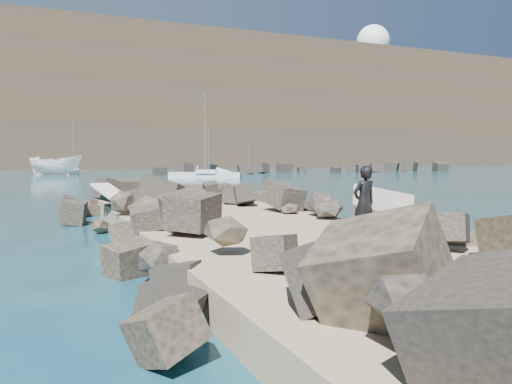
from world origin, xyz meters
TOP-DOWN VIEW (x-y plane):
  - ground at (0.00, 0.00)m, footprint 800.00×800.00m
  - jetty at (0.00, -2.00)m, footprint 6.00×26.00m
  - riprap_left at (-2.90, -1.50)m, footprint 2.60×22.00m
  - riprap_right at (2.90, -1.50)m, footprint 2.60×22.00m
  - breakwater_secondary at (35.00, 55.00)m, footprint 52.00×4.00m
  - headland at (10.00, 160.00)m, footprint 360.00×140.00m
  - surfboard_resting at (-2.95, 4.39)m, footprint 1.32×2.74m
  - boat_imported at (-3.68, 59.88)m, footprint 7.32×4.38m
  - surfer_with_board at (1.41, -3.89)m, footprint 0.84×2.02m
  - radome at (107.39, 142.02)m, footprint 11.92×11.92m
  - sailboat_d at (23.17, 76.30)m, footprint 2.15×7.18m
  - sailboat_f at (34.83, 85.37)m, footprint 1.81×4.95m
  - sailboat_c at (12.20, 42.95)m, footprint 8.22×5.76m
  - sailboat_b at (-1.17, 63.56)m, footprint 1.67×6.24m
  - headland_buildings at (16.81, 152.19)m, footprint 137.50×30.50m

SIDE VIEW (x-z plane):
  - ground at x=0.00m, z-range 0.00..0.00m
  - jetty at x=0.00m, z-range 0.00..0.60m
  - sailboat_c at x=12.20m, z-range -4.65..5.35m
  - sailboat_d at x=23.17m, z-range -3.92..4.61m
  - sailboat_b at x=-1.17m, z-range -3.43..4.12m
  - sailboat_f at x=34.83m, z-range -2.69..3.39m
  - riprap_left at x=-2.90m, z-range 0.00..1.00m
  - riprap_right at x=2.90m, z-range 0.00..1.00m
  - breakwater_secondary at x=35.00m, z-range 0.00..1.20m
  - surfboard_resting at x=-2.95m, z-range 1.00..1.09m
  - boat_imported at x=-3.68m, z-range 0.00..2.66m
  - surfer_with_board at x=1.41m, z-range 0.61..2.23m
  - headland at x=10.00m, z-range 0.00..32.00m
  - headland_buildings at x=16.81m, z-range 31.47..36.47m
  - radome at x=107.39m, z-range 33.53..52.41m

